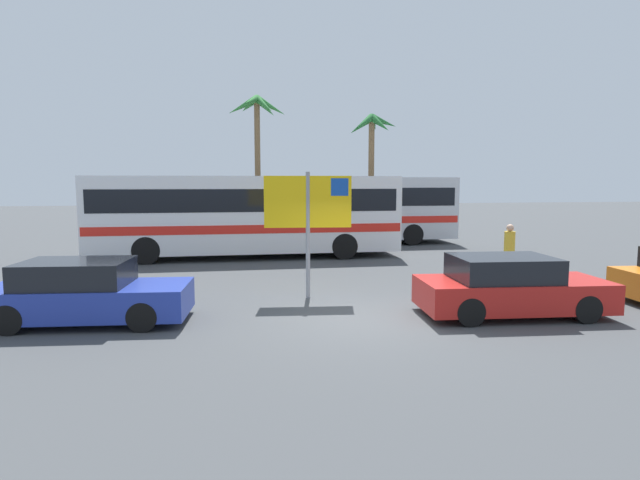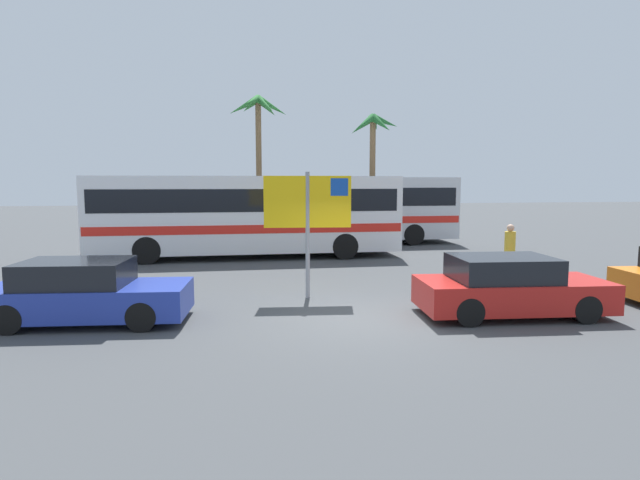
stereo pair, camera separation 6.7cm
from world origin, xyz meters
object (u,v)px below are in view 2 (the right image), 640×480
Objects in this scene: ferry_sign at (309,207)px; car_blue at (85,293)px; pedestrian_by_bus at (510,247)px; bus_front_coach at (248,212)px; car_red at (509,287)px; bus_rear_coach at (332,207)px.

car_blue is (-4.98, -1.63, -1.69)m from ferry_sign.
ferry_sign is 5.51m from car_blue.
pedestrian_by_bus is (11.32, 3.11, 0.35)m from car_blue.
bus_front_coach reaches higher than pedestrian_by_bus.
bus_front_coach is at bearing 122.58° from car_red.
bus_rear_coach is at bearing 81.75° from ferry_sign.
bus_rear_coach reaches higher than car_red.
bus_rear_coach is at bearing 43.12° from bus_front_coach.
car_red is 9.10m from car_blue.
pedestrian_by_bus reaches higher than car_blue.
ferry_sign is 5.08m from car_red.
car_red is at bearing -0.65° from car_blue.
car_red and car_blue have the same top height.
bus_front_coach is 2.80× the size of car_blue.
bus_rear_coach is 15.28m from car_blue.
ferry_sign is at bearing 110.43° from pedestrian_by_bus.
ferry_sign is at bearing 152.58° from car_red.
car_red is at bearing -61.87° from bus_front_coach.
bus_front_coach is 3.68× the size of ferry_sign.
car_red is at bearing -84.78° from bus_rear_coach.
bus_rear_coach reaches higher than pedestrian_by_bus.
bus_front_coach is at bearing -136.88° from bus_rear_coach.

